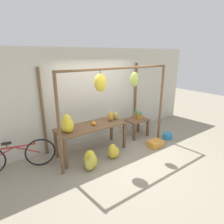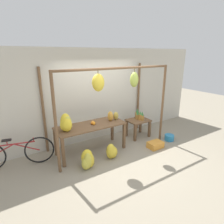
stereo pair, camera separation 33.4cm
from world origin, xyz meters
name	(u,v)px [view 2 (the right image)]	position (x,y,z in m)	size (l,w,h in m)	color
ground_plane	(123,157)	(0.00, 0.00, 0.00)	(20.00, 20.00, 0.00)	gray
shop_wall_back	(96,95)	(0.00, 1.46, 1.40)	(8.00, 0.08, 2.80)	beige
stall_awning	(110,92)	(-0.09, 0.47, 1.68)	(3.31, 1.30, 2.33)	brown
display_table_main	(91,128)	(-0.58, 0.70, 0.69)	(1.88, 0.74, 0.80)	brown
display_table_side	(138,124)	(1.17, 0.79, 0.44)	(0.70, 0.55, 0.58)	brown
banana_pile_on_table	(66,124)	(-1.26, 0.66, 0.99)	(0.38, 0.41, 0.44)	gold
orange_pile	(93,123)	(-0.50, 0.70, 0.84)	(0.13, 0.17, 0.10)	orange
pineapple_cluster	(139,116)	(1.23, 0.83, 0.71)	(0.20, 0.38, 0.32)	#A3702D
banana_pile_ground_left	(88,160)	(-0.99, 0.05, 0.20)	(0.40, 0.42, 0.44)	gold
banana_pile_ground_right	(112,152)	(-0.28, 0.11, 0.18)	(0.40, 0.38, 0.41)	gold
fruit_crate_white	(155,145)	(1.10, -0.10, 0.09)	(0.44, 0.30, 0.18)	orange
blue_bucket	(169,138)	(1.83, 0.03, 0.09)	(0.29, 0.29, 0.18)	teal
parked_bicycle	(15,153)	(-2.44, 1.00, 0.37)	(1.75, 0.45, 0.74)	black
papaya_pile	(113,116)	(0.11, 0.68, 0.93)	(0.38, 0.20, 0.29)	gold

